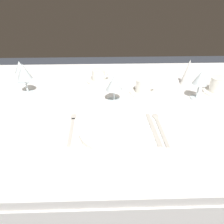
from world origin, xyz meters
TOP-DOWN VIEW (x-y plane):
  - ground_plane at (0.00, 0.00)m, footprint 6.00×6.00m
  - dining_table at (0.00, 0.00)m, footprint 1.80×1.11m
  - dinner_plate at (-0.01, -0.24)m, footprint 0.27×0.27m
  - fork_outer at (-0.18, -0.20)m, footprint 0.02×0.22m
  - dinner_knife at (0.15, -0.23)m, footprint 0.03×0.22m
  - spoon_soup at (0.18, -0.20)m, footprint 0.03×0.23m
  - saucer_left at (0.15, 0.10)m, footprint 0.14×0.14m
  - coffee_cup_left at (0.15, 0.10)m, footprint 0.10×0.08m
  - saucer_right at (0.54, 0.09)m, footprint 0.13×0.13m
  - coffee_cup_right at (0.54, 0.09)m, footprint 0.11×0.08m
  - saucer_far at (-0.08, 0.26)m, footprint 0.14×0.14m
  - coffee_cup_far at (-0.08, 0.26)m, footprint 0.10×0.08m
  - wine_glass_centre at (0.41, 0.03)m, footprint 0.07×0.07m
  - wine_glass_left at (-0.45, 0.12)m, footprint 0.08×0.08m
  - wine_glass_right at (0.00, 0.02)m, footprint 0.08×0.08m
  - wine_glass_far at (-0.51, 0.25)m, footprint 0.06×0.06m
  - napkin_folded at (0.41, 0.20)m, footprint 0.07×0.07m

SIDE VIEW (x-z plane):
  - ground_plane at x=0.00m, z-range 0.00..0.00m
  - dining_table at x=0.00m, z-range 0.29..1.03m
  - fork_outer at x=-0.18m, z-range 0.74..0.74m
  - spoon_soup at x=0.18m, z-range 0.74..0.75m
  - dinner_knife at x=0.15m, z-range 0.74..0.74m
  - saucer_left at x=0.15m, z-range 0.74..0.75m
  - saucer_right at x=0.54m, z-range 0.74..0.75m
  - saucer_far at x=-0.08m, z-range 0.74..0.75m
  - dinner_plate at x=-0.01m, z-range 0.74..0.76m
  - coffee_cup_far at x=-0.08m, z-range 0.75..0.81m
  - coffee_cup_left at x=0.15m, z-range 0.75..0.82m
  - coffee_cup_right at x=0.54m, z-range 0.75..0.82m
  - napkin_folded at x=0.41m, z-range 0.74..0.88m
  - wine_glass_far at x=-0.51m, z-range 0.76..0.89m
  - wine_glass_right at x=0.00m, z-range 0.76..0.89m
  - wine_glass_centre at x=0.41m, z-range 0.77..0.92m
  - wine_glass_left at x=-0.45m, z-range 0.77..0.93m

